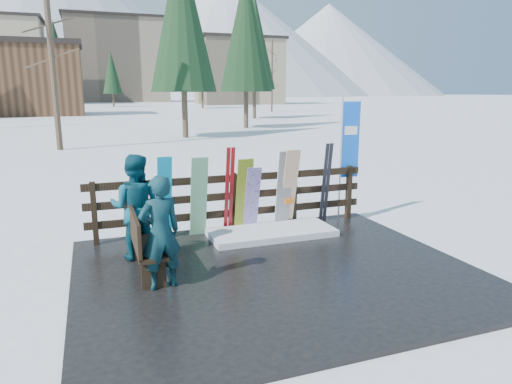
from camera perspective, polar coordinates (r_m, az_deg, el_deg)
name	(u,v)px	position (r m, az deg, el deg)	size (l,w,h in m)	color
ground	(276,274)	(7.22, 2.51, -10.20)	(700.00, 700.00, 0.00)	white
deck	(276,272)	(7.21, 2.51, -9.90)	(6.00, 5.00, 0.08)	black
fence	(234,198)	(8.98, -2.80, -0.72)	(5.60, 0.10, 1.15)	black
snow_patch	(272,232)	(8.77, 1.99, -5.08)	(2.39, 1.00, 0.12)	white
bench	(142,241)	(7.06, -14.01, -5.97)	(0.40, 1.50, 0.97)	black
snowboard_0	(165,199)	(8.44, -11.34, -0.83)	(0.26, 0.03, 1.64)	#0BB9EC
snowboard_1	(199,197)	(8.56, -7.16, -0.65)	(0.31, 0.03, 1.59)	white
snowboard_2	(244,196)	(8.79, -1.55, -0.46)	(0.31, 0.03, 1.50)	#E1FF22
snowboard_3	(252,199)	(8.87, -0.51, -0.92)	(0.29, 0.03, 1.34)	silver
snowboard_4	(284,190)	(9.08, 3.48, 0.25)	(0.30, 0.03, 1.59)	black
snowboard_5	(289,189)	(9.12, 4.18, 0.40)	(0.30, 0.03, 1.64)	white
ski_pair_a	(229,190)	(8.76, -3.37, 0.21)	(0.16, 0.34, 1.69)	#AE151B
ski_pair_b	(326,183)	(9.55, 8.72, 1.08)	(0.16, 0.25, 1.69)	black
rental_flag	(348,144)	(9.91, 11.44, 5.85)	(0.45, 0.04, 2.60)	silver
person_front	(160,232)	(6.43, -11.89, -4.97)	(0.59, 0.38, 1.61)	#10473D
person_back	(136,207)	(7.66, -14.82, -1.83)	(0.84, 0.66, 1.73)	#0C4455
resort_buildings	(100,62)	(121.82, -18.89, 15.09)	(73.00, 87.60, 22.60)	tan
trees	(142,66)	(56.14, -14.00, 15.03)	(42.17, 68.89, 12.07)	#382B1E
mountains	(68,17)	(338.01, -22.44, 19.60)	(520.00, 260.00, 120.00)	white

